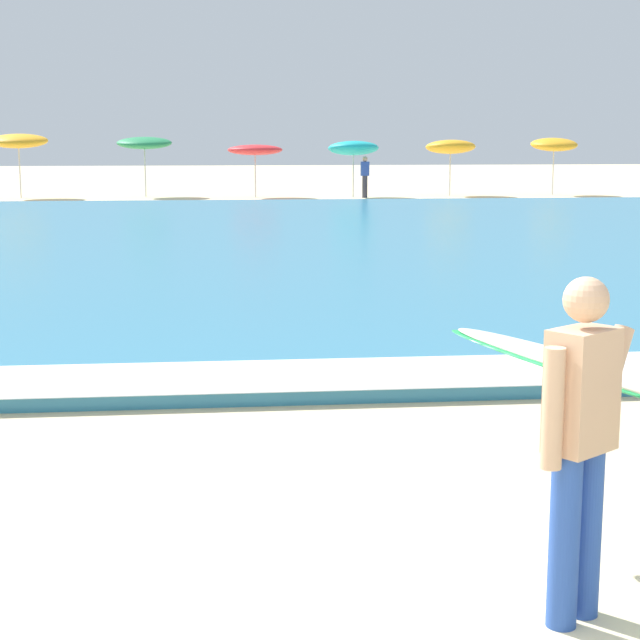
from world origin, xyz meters
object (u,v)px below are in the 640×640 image
at_px(beach_umbrella_3, 255,150).
at_px(beach_umbrella_6, 554,145).
at_px(surfer_with_board, 611,410).
at_px(beach_umbrella_2, 144,143).
at_px(beach_umbrella_1, 18,141).
at_px(beachgoer_near_row_left, 365,176).
at_px(beach_umbrella_4, 353,148).
at_px(beach_umbrella_5, 451,147).

bearing_deg(beach_umbrella_3, beach_umbrella_6, 2.46).
bearing_deg(surfer_with_board, beach_umbrella_2, 96.87).
height_order(beach_umbrella_1, beach_umbrella_6, beach_umbrella_1).
distance_m(beach_umbrella_2, beachgoer_near_row_left, 8.66).
bearing_deg(surfer_with_board, beach_umbrella_4, 84.20).
bearing_deg(beach_umbrella_1, beach_umbrella_2, 4.63).
bearing_deg(beachgoer_near_row_left, beach_umbrella_3, 171.43).
xyz_separation_m(beach_umbrella_1, beachgoer_near_row_left, (13.14, -1.15, -1.32)).
bearing_deg(beach_umbrella_3, beach_umbrella_4, -1.79).
height_order(surfer_with_board, beach_umbrella_6, beach_umbrella_6).
bearing_deg(beach_umbrella_4, beach_umbrella_5, 7.52).
relative_size(beach_umbrella_2, beach_umbrella_6, 1.01).
height_order(surfer_with_board, beach_umbrella_3, beach_umbrella_3).
bearing_deg(beach_umbrella_3, beach_umbrella_5, 2.98).
xyz_separation_m(surfer_with_board, beach_umbrella_2, (-4.42, 36.71, 1.04)).
bearing_deg(surfer_with_board, beachgoer_near_row_left, 83.50).
xyz_separation_m(beach_umbrella_1, beach_umbrella_3, (8.96, -0.52, -0.34)).
relative_size(surfer_with_board, beach_umbrella_5, 1.00).
distance_m(beach_umbrella_4, beach_umbrella_6, 8.23).
xyz_separation_m(beach_umbrella_4, beachgoer_near_row_left, (0.38, -0.51, -1.04)).
bearing_deg(beachgoer_near_row_left, surfer_with_board, -96.50).
height_order(beach_umbrella_3, beach_umbrella_6, beach_umbrella_6).
height_order(surfer_with_board, beach_umbrella_1, beach_umbrella_1).
relative_size(beach_umbrella_2, beachgoer_near_row_left, 1.50).
xyz_separation_m(beach_umbrella_2, beach_umbrella_4, (8.05, -1.02, -0.19)).
relative_size(surfer_with_board, beach_umbrella_3, 1.06).
relative_size(beach_umbrella_1, beach_umbrella_2, 1.05).
distance_m(beach_umbrella_1, beachgoer_near_row_left, 13.26).
bearing_deg(beach_umbrella_3, beach_umbrella_1, 176.65).
xyz_separation_m(surfer_with_board, beach_umbrella_4, (3.63, 35.69, 0.85)).
bearing_deg(beachgoer_near_row_left, beach_umbrella_6, 8.33).
bearing_deg(beach_umbrella_3, beachgoer_near_row_left, -8.57).
distance_m(beach_umbrella_3, beach_umbrella_5, 7.76).
relative_size(beach_umbrella_3, beach_umbrella_4, 0.95).
distance_m(beach_umbrella_3, beach_umbrella_6, 12.02).
distance_m(beach_umbrella_6, beachgoer_near_row_left, 7.99).
xyz_separation_m(beach_umbrella_1, beach_umbrella_5, (16.71, -0.12, -0.24)).
distance_m(beach_umbrella_2, beach_umbrella_3, 4.36).
bearing_deg(beach_umbrella_4, beachgoer_near_row_left, -53.16).
xyz_separation_m(beach_umbrella_1, beach_umbrella_4, (12.76, -0.64, -0.28)).
xyz_separation_m(beach_umbrella_1, beach_umbrella_6, (20.97, -0.01, -0.15)).
height_order(beach_umbrella_5, beachgoer_near_row_left, beach_umbrella_5).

